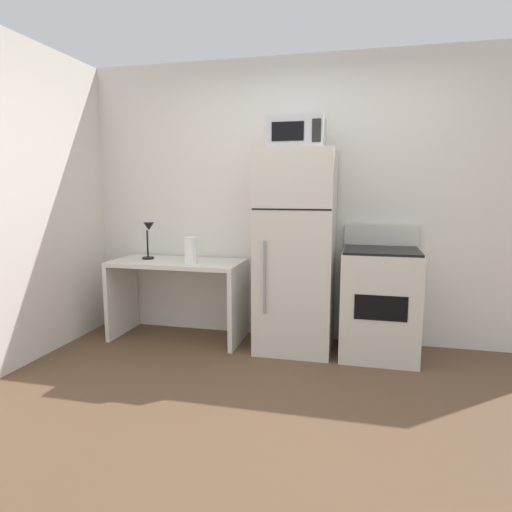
{
  "coord_description": "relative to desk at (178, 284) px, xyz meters",
  "views": [
    {
      "loc": [
        0.47,
        -2.45,
        1.41
      ],
      "look_at": [
        -0.39,
        1.1,
        0.86
      ],
      "focal_mm": 30.98,
      "sensor_mm": 36.0,
      "label": 1
    }
  ],
  "objects": [
    {
      "name": "wall_back_white",
      "position": [
        1.21,
        0.36,
        0.77
      ],
      "size": [
        5.0,
        0.1,
        2.6
      ],
      "primitive_type": "cube",
      "color": "silver",
      "rests_on": "ground"
    },
    {
      "name": "refrigerator",
      "position": [
        1.12,
        -0.01,
        0.34
      ],
      "size": [
        0.65,
        0.62,
        1.74
      ],
      "color": "beige",
      "rests_on": "ground"
    },
    {
      "name": "paper_towel_roll",
      "position": [
        0.18,
        -0.11,
        0.34
      ],
      "size": [
        0.11,
        0.11,
        0.24
      ],
      "primitive_type": "cylinder",
      "color": "white",
      "rests_on": "desk"
    },
    {
      "name": "microwave",
      "position": [
        1.12,
        -0.03,
        1.34
      ],
      "size": [
        0.46,
        0.35,
        0.26
      ],
      "color": "#B7B7BC",
      "rests_on": "refrigerator"
    },
    {
      "name": "ground_plane",
      "position": [
        1.21,
        -1.34,
        -0.53
      ],
      "size": [
        12.0,
        12.0,
        0.0
      ],
      "primitive_type": "plane",
      "color": "brown"
    },
    {
      "name": "oven_range",
      "position": [
        1.84,
        -0.01,
        -0.06
      ],
      "size": [
        0.63,
        0.61,
        1.1
      ],
      "color": "beige",
      "rests_on": "ground"
    },
    {
      "name": "desk",
      "position": [
        0.0,
        0.0,
        0.0
      ],
      "size": [
        1.23,
        0.57,
        0.75
      ],
      "color": "silver",
      "rests_on": "ground"
    },
    {
      "name": "desk_lamp",
      "position": [
        -0.29,
        0.02,
        0.46
      ],
      "size": [
        0.14,
        0.12,
        0.35
      ],
      "color": "black",
      "rests_on": "desk"
    }
  ]
}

